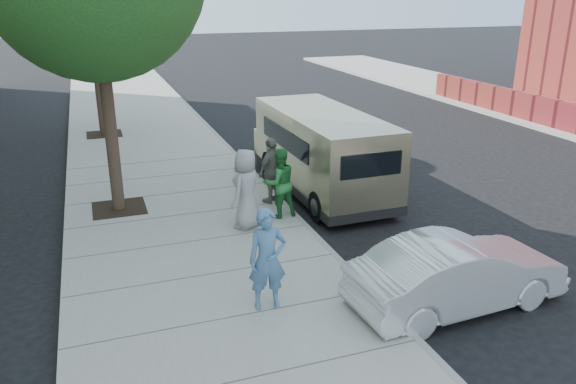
# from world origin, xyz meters

# --- Properties ---
(ground) EXTENTS (120.00, 120.00, 0.00)m
(ground) POSITION_xyz_m (0.00, 0.00, 0.00)
(ground) COLOR black
(ground) RESTS_ON ground
(sidewalk) EXTENTS (5.00, 60.00, 0.15)m
(sidewalk) POSITION_xyz_m (-1.00, 0.00, 0.07)
(sidewalk) COLOR gray
(sidewalk) RESTS_ON ground
(curb_face) EXTENTS (0.12, 60.00, 0.16)m
(curb_face) POSITION_xyz_m (1.44, 0.00, 0.07)
(curb_face) COLOR gray
(curb_face) RESTS_ON ground
(parking_meter) EXTENTS (0.29, 0.13, 1.39)m
(parking_meter) POSITION_xyz_m (0.35, 0.62, 1.16)
(parking_meter) COLOR gray
(parking_meter) RESTS_ON sidewalk
(van) EXTENTS (1.96, 5.67, 2.09)m
(van) POSITION_xyz_m (2.74, 2.32, 1.11)
(van) COLOR #BFB589
(van) RESTS_ON ground
(sedan) EXTENTS (3.75, 1.51, 1.21)m
(sedan) POSITION_xyz_m (2.64, -3.68, 0.61)
(sedan) COLOR silver
(sedan) RESTS_ON ground
(person_officer) EXTENTS (0.65, 0.46, 1.67)m
(person_officer) POSITION_xyz_m (-0.34, -2.88, 0.98)
(person_officer) COLOR teal
(person_officer) RESTS_ON sidewalk
(person_green_shirt) EXTENTS (0.82, 0.67, 1.58)m
(person_green_shirt) POSITION_xyz_m (1.07, 0.69, 0.94)
(person_green_shirt) COLOR #277734
(person_green_shirt) RESTS_ON sidewalk
(person_gray_shirt) EXTENTS (0.98, 0.98, 1.72)m
(person_gray_shirt) POSITION_xyz_m (0.22, 0.35, 1.01)
(person_gray_shirt) COLOR #98989A
(person_gray_shirt) RESTS_ON sidewalk
(person_striped_polo) EXTENTS (0.98, 0.84, 1.58)m
(person_striped_polo) POSITION_xyz_m (1.20, 1.60, 0.94)
(person_striped_polo) COLOR slate
(person_striped_polo) RESTS_ON sidewalk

